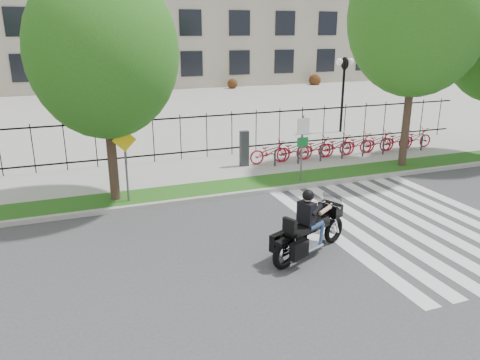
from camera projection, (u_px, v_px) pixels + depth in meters
name	position (u px, v px, depth m)	size (l,w,h in m)	color
ground	(263.00, 247.00, 12.72)	(120.00, 120.00, 0.00)	#3B3B3E
curb	(217.00, 197.00, 16.35)	(60.00, 0.20, 0.15)	#A4A29B
grass_verge	(210.00, 190.00, 17.11)	(60.00, 1.50, 0.15)	#195415
sidewalk	(192.00, 171.00, 19.34)	(60.00, 3.50, 0.15)	gray
plaza	(130.00, 108.00, 34.97)	(80.00, 34.00, 0.10)	gray
crosswalk_stripes	(408.00, 223.00, 14.35)	(5.70, 8.00, 0.01)	silver
iron_fence	(181.00, 137.00, 20.56)	(30.00, 0.06, 2.00)	black
lamp_post_right	(344.00, 76.00, 25.80)	(1.06, 0.70, 4.25)	black
street_tree_1	(103.00, 52.00, 14.48)	(4.69, 4.69, 7.54)	#38261E
street_tree_2	(418.00, 17.00, 18.15)	(5.40, 5.40, 9.10)	#38261E
bike_share_station	(346.00, 145.00, 21.37)	(10.01, 0.87, 1.50)	#2D2D33
sign_pole_regulatory	(303.00, 140.00, 17.47)	(0.50, 0.09, 2.50)	#59595B
sign_pole_warning	(125.00, 155.00, 15.27)	(0.78, 0.09, 2.49)	#59595B
motorcycle_rider	(310.00, 229.00, 12.11)	(2.69, 1.52, 2.22)	black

